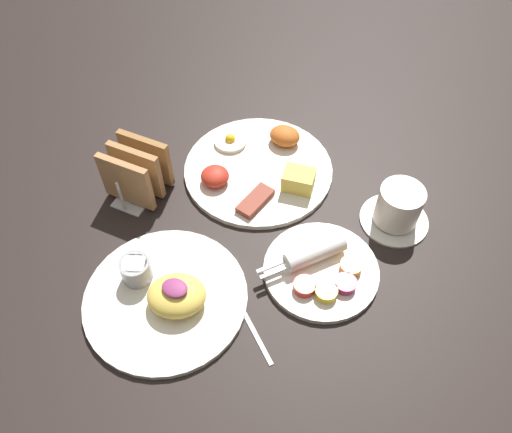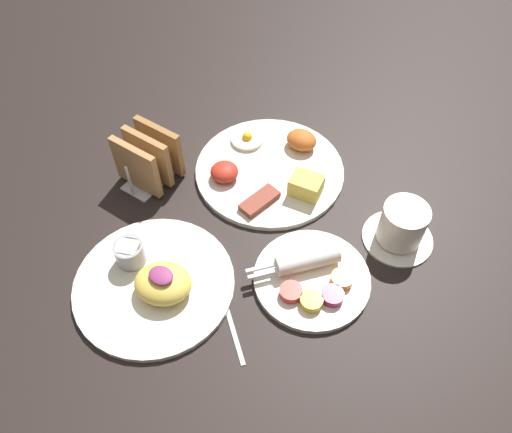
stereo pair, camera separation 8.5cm
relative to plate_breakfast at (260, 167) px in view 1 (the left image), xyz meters
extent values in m
plane|color=black|center=(-0.01, -0.19, -0.01)|extent=(3.00, 3.00, 0.00)
cylinder|color=silver|center=(0.00, 0.00, -0.01)|extent=(0.28, 0.28, 0.01)
cube|color=#E5C64C|center=(0.08, -0.01, 0.02)|extent=(0.06, 0.05, 0.04)
ellipsoid|color=#C66023|center=(0.02, 0.08, 0.02)|extent=(0.06, 0.05, 0.03)
cylinder|color=#F4EACC|center=(-0.08, 0.04, 0.00)|extent=(0.06, 0.06, 0.01)
sphere|color=yellow|center=(-0.08, 0.04, 0.01)|extent=(0.02, 0.02, 0.02)
ellipsoid|color=red|center=(-0.06, -0.07, 0.01)|extent=(0.05, 0.05, 0.03)
cube|color=brown|center=(0.03, -0.08, 0.01)|extent=(0.05, 0.08, 0.01)
cylinder|color=silver|center=(0.18, -0.16, -0.01)|extent=(0.19, 0.19, 0.01)
cylinder|color=red|center=(0.17, -0.21, 0.01)|extent=(0.04, 0.04, 0.01)
cylinder|color=gold|center=(0.21, -0.21, 0.01)|extent=(0.04, 0.04, 0.01)
cylinder|color=#99234C|center=(0.23, -0.18, 0.01)|extent=(0.04, 0.04, 0.01)
cylinder|color=orange|center=(0.23, -0.14, 0.01)|extent=(0.04, 0.04, 0.01)
cylinder|color=white|center=(0.17, -0.15, 0.02)|extent=(0.09, 0.10, 0.03)
cube|color=silver|center=(0.12, -0.21, 0.02)|extent=(0.04, 0.04, 0.00)
cube|color=silver|center=(0.11, -0.20, 0.02)|extent=(0.04, 0.04, 0.00)
cylinder|color=silver|center=(-0.02, -0.31, -0.01)|extent=(0.26, 0.26, 0.01)
ellipsoid|color=#EAC651|center=(0.00, -0.31, 0.02)|extent=(0.11, 0.11, 0.04)
ellipsoid|color=#8C3366|center=(0.00, -0.31, 0.04)|extent=(0.04, 0.03, 0.01)
cylinder|color=#99999E|center=(-0.08, -0.30, 0.02)|extent=(0.05, 0.05, 0.04)
cylinder|color=white|center=(-0.08, -0.30, 0.04)|extent=(0.04, 0.04, 0.01)
cube|color=#B7B7BC|center=(-0.18, -0.14, -0.01)|extent=(0.06, 0.12, 0.01)
cube|color=#A7794C|center=(-0.18, -0.17, 0.04)|extent=(0.10, 0.01, 0.10)
cube|color=#A17446|center=(-0.18, -0.14, 0.04)|extent=(0.10, 0.01, 0.10)
cube|color=olive|center=(-0.18, -0.10, 0.04)|extent=(0.10, 0.01, 0.10)
cylinder|color=#B7B7BC|center=(-0.18, -0.19, 0.03)|extent=(0.01, 0.01, 0.07)
cylinder|color=#B7B7BC|center=(-0.18, -0.08, 0.03)|extent=(0.01, 0.01, 0.07)
cylinder|color=silver|center=(0.26, -0.01, -0.01)|extent=(0.12, 0.12, 0.01)
cylinder|color=silver|center=(0.26, -0.01, 0.03)|extent=(0.08, 0.08, 0.07)
cylinder|color=#381E0F|center=(0.26, -0.01, 0.06)|extent=(0.06, 0.06, 0.01)
cube|color=silver|center=(0.13, -0.31, -0.01)|extent=(0.09, 0.07, 0.00)
ellipsoid|color=silver|center=(0.08, -0.27, -0.01)|extent=(0.02, 0.02, 0.01)
camera|label=1|loc=(0.27, -0.60, 0.69)|focal=35.00mm
camera|label=2|loc=(0.34, -0.56, 0.69)|focal=35.00mm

